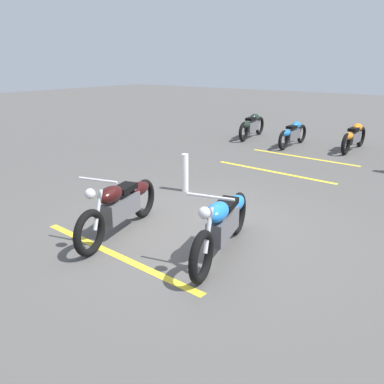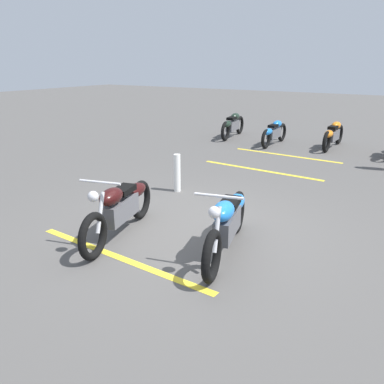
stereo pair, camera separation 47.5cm
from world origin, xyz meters
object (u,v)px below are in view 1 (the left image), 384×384
at_px(motorcycle_dark_foreground, 121,205).
at_px(motorcycle_row_left, 354,137).
at_px(motorcycle_bright_foreground, 223,222).
at_px(motorcycle_row_center, 292,134).
at_px(motorcycle_row_right, 251,125).
at_px(bollard_post, 185,173).

relative_size(motorcycle_dark_foreground, motorcycle_row_left, 1.03).
relative_size(motorcycle_bright_foreground, motorcycle_row_left, 1.03).
distance_m(motorcycle_bright_foreground, motorcycle_dark_foreground, 1.70).
bearing_deg(motorcycle_row_center, motorcycle_row_right, 74.10).
bearing_deg(bollard_post, motorcycle_row_left, -15.64).
xyz_separation_m(motorcycle_dark_foreground, motorcycle_row_center, (7.89, 0.51, -0.05)).
relative_size(motorcycle_dark_foreground, motorcycle_row_center, 1.08).
relative_size(motorcycle_row_right, bollard_post, 2.78).
relative_size(motorcycle_bright_foreground, bollard_post, 2.78).
height_order(motorcycle_bright_foreground, bollard_post, motorcycle_bright_foreground).
bearing_deg(motorcycle_row_right, motorcycle_row_center, -113.28).
relative_size(motorcycle_row_left, bollard_post, 2.69).
xyz_separation_m(motorcycle_dark_foreground, motorcycle_row_right, (8.40, 2.24, -0.01)).
bearing_deg(motorcycle_row_left, motorcycle_bright_foreground, -175.61).
xyz_separation_m(motorcycle_bright_foreground, motorcycle_dark_foreground, (-0.34, 1.66, 0.00)).
height_order(motorcycle_bright_foreground, motorcycle_row_center, motorcycle_bright_foreground).
distance_m(motorcycle_row_left, bollard_post, 6.33).
relative_size(motorcycle_row_center, bollard_post, 2.56).
bearing_deg(motorcycle_dark_foreground, motorcycle_row_left, 157.16).
height_order(motorcycle_bright_foreground, motorcycle_row_right, motorcycle_bright_foreground).
bearing_deg(motorcycle_dark_foreground, motorcycle_row_center, 169.19).
xyz_separation_m(motorcycle_row_left, motorcycle_row_right, (0.03, 3.46, 0.02)).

